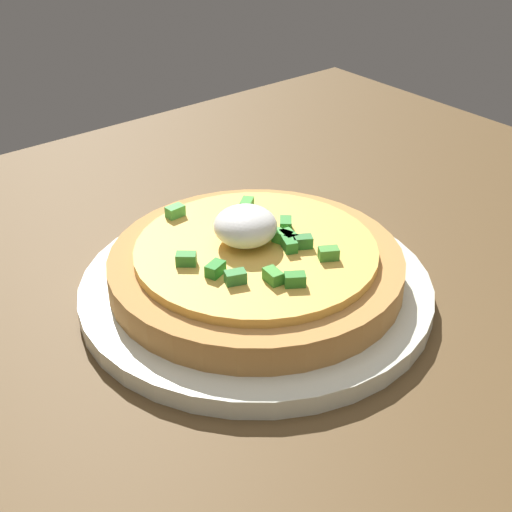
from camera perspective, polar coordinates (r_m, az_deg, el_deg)
dining_table at (r=45.05cm, az=-1.33°, el=-10.92°), size 94.23×80.84×3.24cm
plate at (r=50.12cm, az=-0.00°, el=-2.59°), size 24.04×24.04×1.32cm
pizza at (r=49.01cm, az=-0.03°, el=-0.58°), size 19.85×19.85×5.25cm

